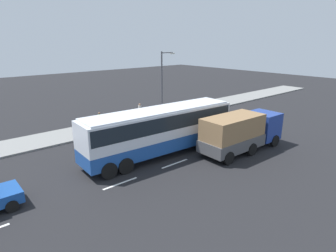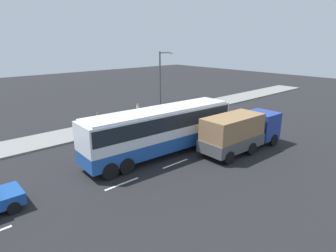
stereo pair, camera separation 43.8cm
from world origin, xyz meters
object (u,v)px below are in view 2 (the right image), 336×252
(coach_bus, at_px, (161,127))
(street_lamp, at_px, (161,81))
(cargo_truck, at_px, (241,131))
(pedestrian_at_crossing, at_px, (138,110))
(pedestrian_near_curb, at_px, (98,120))
(car_white_minivan, at_px, (199,118))

(coach_bus, xyz_separation_m, street_lamp, (6.65, 7.64, 2.04))
(cargo_truck, distance_m, pedestrian_at_crossing, 12.58)
(pedestrian_near_curb, height_order, street_lamp, street_lamp)
(pedestrian_at_crossing, distance_m, street_lamp, 4.03)
(coach_bus, xyz_separation_m, cargo_truck, (5.29, -3.49, -0.59))
(car_white_minivan, distance_m, street_lamp, 5.60)
(car_white_minivan, relative_size, pedestrian_at_crossing, 2.49)
(cargo_truck, distance_m, pedestrian_near_curb, 13.27)
(coach_bus, distance_m, pedestrian_at_crossing, 10.18)
(street_lamp, bearing_deg, coach_bus, -131.04)
(coach_bus, xyz_separation_m, pedestrian_near_curb, (-0.67, 8.36, -1.07))
(coach_bus, height_order, street_lamp, street_lamp)
(pedestrian_near_curb, bearing_deg, street_lamp, -48.32)
(pedestrian_near_curb, distance_m, street_lamp, 7.98)
(car_white_minivan, height_order, street_lamp, street_lamp)
(car_white_minivan, bearing_deg, pedestrian_near_curb, 157.61)
(cargo_truck, height_order, car_white_minivan, cargo_truck)
(coach_bus, height_order, car_white_minivan, coach_bus)
(coach_bus, distance_m, pedestrian_near_curb, 8.46)
(car_white_minivan, xyz_separation_m, pedestrian_near_curb, (-8.95, 4.75, 0.41))
(pedestrian_near_curb, height_order, pedestrian_at_crossing, pedestrian_at_crossing)
(cargo_truck, relative_size, pedestrian_near_curb, 4.44)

